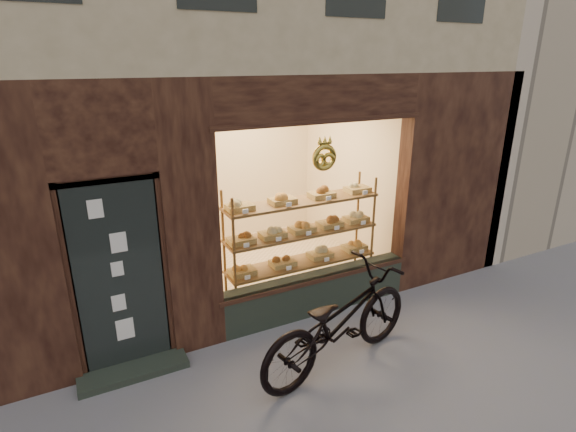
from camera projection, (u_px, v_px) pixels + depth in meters
ground at (390, 429)px, 4.19m from camera, size 90.00×90.00×0.00m
neighbor_right at (561, 8)px, 11.46m from camera, size 12.00×7.00×9.00m
display_shelf at (302, 241)px, 6.24m from camera, size 2.20×0.45×1.70m
bicycle at (339, 321)px, 4.90m from camera, size 2.25×1.18×1.13m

